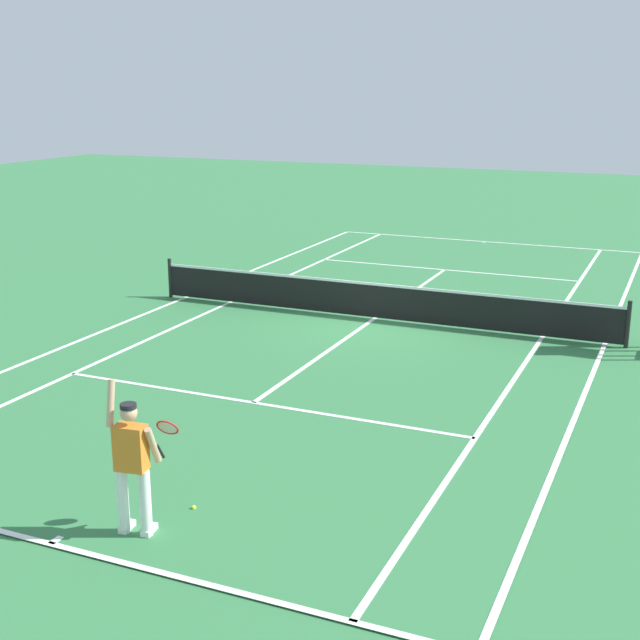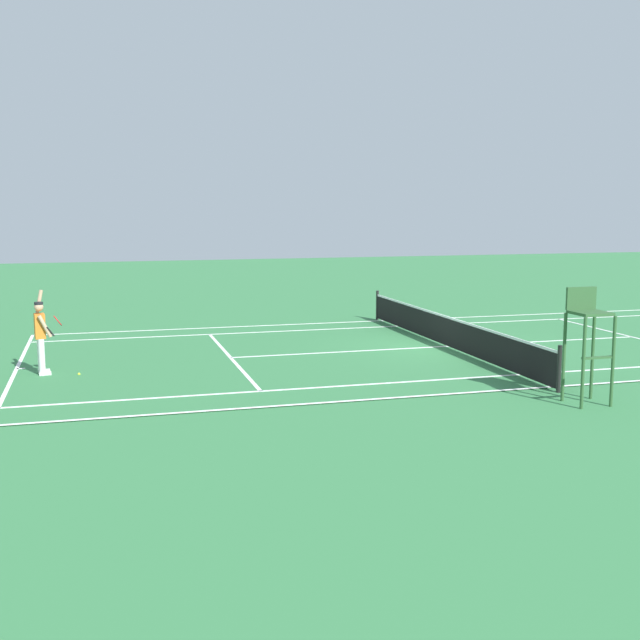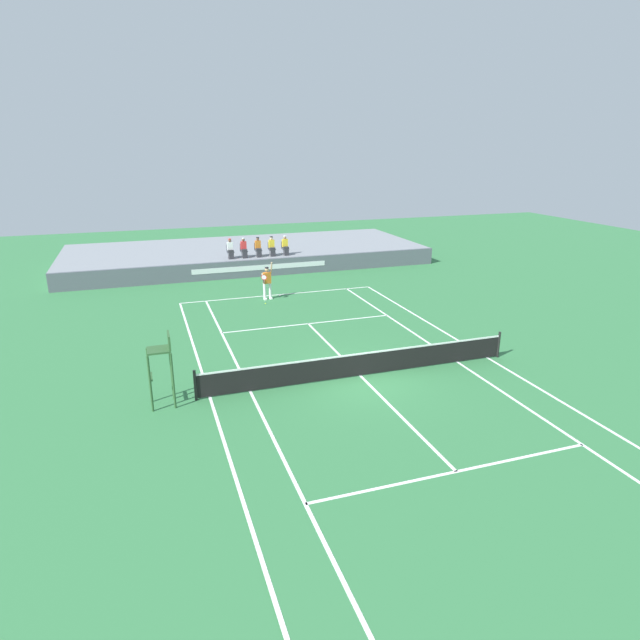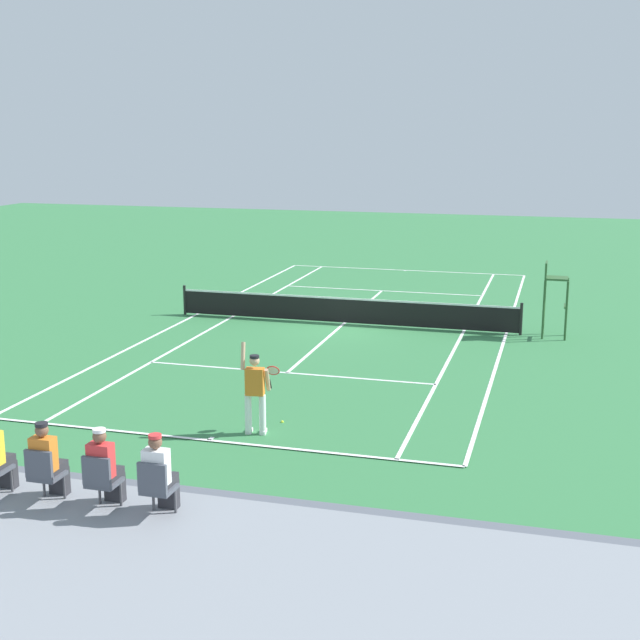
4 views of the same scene
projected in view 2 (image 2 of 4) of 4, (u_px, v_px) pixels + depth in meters
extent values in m
plane|color=#337542|center=(446.00, 347.00, 23.34)|extent=(80.00, 80.00, 0.00)
cube|color=#337542|center=(446.00, 347.00, 23.34)|extent=(10.98, 23.78, 0.02)
cube|color=white|center=(17.00, 369.00, 20.14)|extent=(10.98, 0.10, 0.01)
cube|color=white|center=(547.00, 387.00, 18.11)|extent=(0.10, 23.78, 0.01)
cube|color=white|center=(381.00, 321.00, 28.57)|extent=(0.10, 23.78, 0.01)
cube|color=white|center=(517.00, 375.00, 19.42)|extent=(0.10, 23.78, 0.01)
cube|color=white|center=(395.00, 326.00, 27.25)|extent=(0.10, 23.78, 0.01)
cube|color=white|center=(231.00, 358.00, 21.61)|extent=(8.22, 0.10, 0.01)
cube|color=white|center=(631.00, 337.00, 25.06)|extent=(8.22, 0.10, 0.01)
cube|color=white|center=(446.00, 346.00, 23.34)|extent=(0.10, 12.80, 0.01)
cube|color=white|center=(21.00, 369.00, 20.17)|extent=(0.10, 0.20, 0.01)
cylinder|color=black|center=(559.00, 369.00, 17.61)|extent=(0.10, 0.10, 1.07)
cylinder|color=black|center=(377.00, 305.00, 28.92)|extent=(0.10, 0.10, 1.07)
cube|color=black|center=(446.00, 331.00, 23.27)|extent=(11.78, 0.02, 0.84)
cube|color=white|center=(446.00, 317.00, 23.21)|extent=(11.78, 0.03, 0.06)
cylinder|color=white|center=(41.00, 355.00, 19.61)|extent=(0.15, 0.15, 0.92)
cylinder|color=white|center=(42.00, 358.00, 19.32)|extent=(0.15, 0.15, 0.92)
cube|color=white|center=(44.00, 371.00, 19.69)|extent=(0.16, 0.29, 0.10)
cube|color=white|center=(45.00, 374.00, 19.40)|extent=(0.16, 0.29, 0.10)
cube|color=orange|center=(40.00, 326.00, 19.36)|extent=(0.43, 0.29, 0.60)
sphere|color=tan|center=(39.00, 307.00, 19.29)|extent=(0.22, 0.22, 0.22)
cylinder|color=black|center=(39.00, 303.00, 19.28)|extent=(0.21, 0.21, 0.06)
cylinder|color=tan|center=(39.00, 302.00, 19.52)|extent=(0.12, 0.22, 0.61)
cylinder|color=tan|center=(45.00, 326.00, 19.16)|extent=(0.13, 0.34, 0.56)
cylinder|color=black|center=(51.00, 332.00, 19.19)|extent=(0.06, 0.19, 0.25)
torus|color=red|center=(58.00, 321.00, 19.20)|extent=(0.33, 0.23, 0.26)
cylinder|color=silver|center=(58.00, 321.00, 19.20)|extent=(0.29, 0.20, 0.22)
sphere|color=#D1E533|center=(79.00, 374.00, 19.45)|extent=(0.07, 0.07, 0.07)
cylinder|color=#2D562D|center=(613.00, 362.00, 16.31)|extent=(0.07, 0.07, 1.90)
cylinder|color=#2D562D|center=(583.00, 363.00, 16.12)|extent=(0.07, 0.07, 1.90)
cylinder|color=#2D562D|center=(593.00, 356.00, 16.97)|extent=(0.07, 0.07, 1.90)
cylinder|color=#2D562D|center=(564.00, 357.00, 16.78)|extent=(0.07, 0.07, 1.90)
cube|color=#2D562D|center=(590.00, 313.00, 16.41)|extent=(0.70, 0.70, 0.06)
cube|color=#2D562D|center=(581.00, 298.00, 16.70)|extent=(0.06, 0.70, 0.48)
cube|color=#2D562D|center=(597.00, 358.00, 16.23)|extent=(0.10, 0.70, 0.04)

